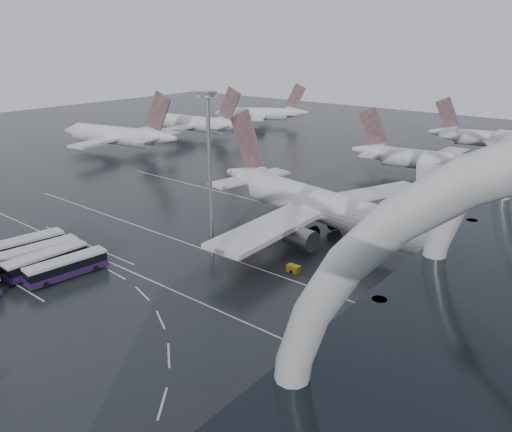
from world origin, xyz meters
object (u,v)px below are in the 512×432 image
Objects in this scene: floodlight_mast at (209,157)px; gse_cart_belly_e at (343,247)px; jet_remote_west at (120,136)px; bus_row_near_a at (22,247)px; airliner_gate_c at (504,140)px; gse_cart_belly_a at (329,270)px; gse_cart_belly_d at (412,281)px; bus_row_near_b at (37,254)px; bus_row_near_d at (67,267)px; jet_remote_mid at (197,124)px; airliner_gate_b at (442,162)px; gse_cart_belly_c at (293,269)px; airliner_main at (329,209)px; jet_remote_far at (263,114)px; bus_row_near_c at (46,261)px.

floodlight_mast is 13.54× the size of gse_cart_belly_e.
jet_remote_west reaches higher than gse_cart_belly_e.
airliner_gate_c is at bearing -8.13° from bus_row_near_a.
gse_cart_belly_d reaches higher than gse_cart_belly_a.
bus_row_near_b is 61.05m from gse_cart_belly_d.
bus_row_near_d reaches higher than gse_cart_belly_a.
jet_remote_mid reaches higher than bus_row_near_d.
airliner_gate_b is at bearing -8.24° from bus_row_near_d.
bus_row_near_b is at bearing -147.68° from gse_cart_belly_d.
gse_cart_belly_e is at bearing 82.70° from gse_cart_belly_c.
jet_remote_west is 107.46m from gse_cart_belly_a.
bus_row_near_d reaches higher than gse_cart_belly_d.
airliner_main is 98.32m from airliner_gate_c.
airliner_gate_b reaches higher than bus_row_near_b.
floodlight_mast is at bearing -40.79° from bus_row_near_a.
bus_row_near_d is at bearing -78.17° from bus_row_near_a.
gse_cart_belly_c is (39.64, 24.77, -1.30)m from bus_row_near_a.
airliner_main is at bearing 102.89° from gse_cart_belly_c.
bus_row_near_b is 8.05m from bus_row_near_d.
gse_cart_belly_d is (111.65, -103.82, -4.10)m from jet_remote_far.
airliner_gate_b is at bearing 91.65° from gse_cart_belly_c.
airliner_main is at bearing 144.39° from gse_cart_belly_e.
gse_cart_belly_d is at bearing -83.61° from airliner_gate_b.
gse_cart_belly_e is at bearing -31.24° from bus_row_near_d.
bus_row_near_b is 6.65× the size of gse_cart_belly_e.
jet_remote_mid is 3.30× the size of bus_row_near_b.
jet_remote_far is at bearing 169.04° from airliner_gate_c.
jet_remote_mid reaches higher than bus_row_near_b.
bus_row_near_a reaches higher than gse_cart_belly_e.
airliner_gate_c reaches higher than gse_cart_belly_a.
jet_remote_west is 22.33× the size of gse_cart_belly_c.
jet_remote_far is at bearing 132.53° from gse_cart_belly_a.
jet_remote_far reaches higher than gse_cart_belly_e.
jet_remote_mid reaches higher than gse_cart_belly_a.
bus_row_near_b is 48.41m from gse_cart_belly_a.
airliner_gate_b is 71.85m from gse_cart_belly_c.
gse_cart_belly_d is (51.58, 32.63, -1.31)m from bus_row_near_b.
jet_remote_mid is at bearing 39.64° from bus_row_near_b.
bus_row_near_b is 52.54m from gse_cart_belly_e.
bus_row_near_a is 7.58× the size of gse_cart_belly_a.
airliner_gate_c is at bearing 89.52° from gse_cart_belly_e.
gse_cart_belly_c reaches higher than gse_cart_belly_e.
jet_remote_far is at bearing 124.79° from floodlight_mast.
airliner_gate_b is at bearing -108.97° from airliner_gate_c.
airliner_gate_c is 1.03× the size of jet_remote_west.
airliner_gate_c is at bearing 88.74° from gse_cart_belly_c.
bus_row_near_c is (65.51, -63.04, -3.53)m from jet_remote_west.
gse_cart_belly_a is (31.58, 27.25, -1.22)m from bus_row_near_d.
jet_remote_west is at bearing 153.12° from floodlight_mast.
airliner_main is 26.31m from floodlight_mast.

